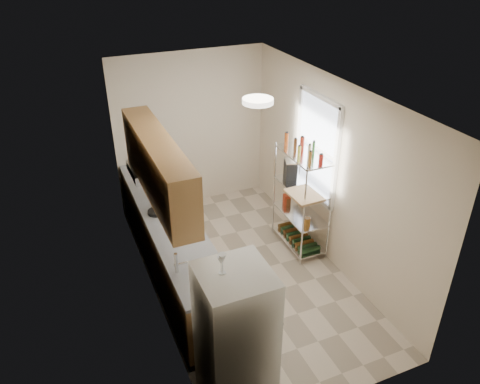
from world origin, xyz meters
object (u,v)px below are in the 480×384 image
Objects in this scene: refrigerator at (235,339)px; espresso_machine at (290,169)px; frying_pan_large at (157,212)px; cutting_board at (304,195)px; rice_cooker at (164,205)px.

espresso_machine is (1.85, 2.34, 0.36)m from refrigerator.
frying_pan_large is 0.47× the size of cutting_board.
cutting_board is (1.91, -0.54, 0.11)m from frying_pan_large.
rice_cooker reaches higher than frying_pan_large.
espresso_machine reaches higher than rice_cooker.
espresso_machine is (2.01, 0.03, 0.23)m from frying_pan_large.
cutting_board is 1.76× the size of espresso_machine.
refrigerator is 3.01m from espresso_machine.
frying_pan_large is 0.83× the size of espresso_machine.
espresso_machine reaches higher than frying_pan_large.
cutting_board is at bearing 45.34° from refrigerator.
espresso_machine is at bearing 51.75° from refrigerator.
cutting_board reaches higher than frying_pan_large.
frying_pan_large is at bearing -171.34° from rice_cooker.
rice_cooker is at bearing 162.85° from cutting_board.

